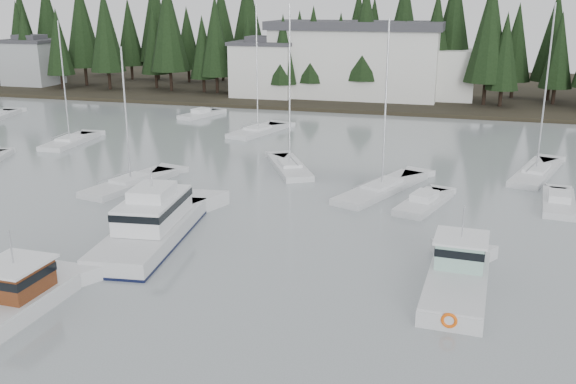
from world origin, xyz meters
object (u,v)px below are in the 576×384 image
lobster_boat_teal (457,279)px  sailboat_5 (382,190)px  sailboat_9 (131,185)px  house_west (265,68)px  sailboat_7 (290,169)px  house_far_west (32,61)px  harbor_inn (369,61)px  sailboat_4 (70,143)px  cabin_cruiser_center (152,228)px  sailboat_6 (536,174)px  runabout_4 (559,204)px  sailboat_2 (258,132)px  runabout_1 (424,204)px  runabout_3 (201,115)px

lobster_boat_teal → sailboat_5: size_ratio=0.64×
lobster_boat_teal → sailboat_9: bearing=66.6°
house_west → sailboat_7: bearing=-69.0°
house_far_west → sailboat_5: (65.77, -45.37, -4.33)m
harbor_inn → sailboat_4: size_ratio=2.28×
sailboat_9 → cabin_cruiser_center: bearing=-132.2°
sailboat_4 → cabin_cruiser_center: bearing=-140.8°
sailboat_6 → runabout_4: 8.65m
sailboat_5 → sailboat_4: bearing=98.1°
harbor_inn → sailboat_7: size_ratio=2.02×
lobster_boat_teal → sailboat_7: 25.82m
lobster_boat_teal → sailboat_4: size_ratio=0.67×
sailboat_2 → sailboat_4: (-17.02, -10.71, -0.00)m
sailboat_4 → runabout_1: (37.15, -11.07, 0.05)m
sailboat_7 → cabin_cruiser_center: bearing=141.4°
runabout_4 → house_far_west: bearing=64.8°
sailboat_7 → runabout_3: (-18.37, 22.70, 0.03)m
house_far_west → sailboat_2: (49.11, -26.42, -4.32)m
house_west → harbor_inn: bearing=12.5°
cabin_cruiser_center → sailboat_5: sailboat_5 is taller
cabin_cruiser_center → runabout_1: cabin_cruiser_center is taller
house_far_west → sailboat_5: bearing=-34.6°
cabin_cruiser_center → lobster_boat_teal: size_ratio=1.43×
sailboat_7 → sailboat_5: bearing=-144.4°
harbor_inn → sailboat_6: sailboat_6 is taller
house_west → runabout_3: (-3.37, -16.32, -4.52)m
house_far_west → sailboat_7: sailboat_7 is taller
runabout_3 → sailboat_6: bearing=-99.2°
lobster_boat_teal → sailboat_5: (-6.25, 16.65, -0.50)m
harbor_inn → runabout_3: 27.52m
sailboat_7 → runabout_3: 29.20m
house_far_west → sailboat_6: 86.18m
cabin_cruiser_center → sailboat_7: bearing=-17.6°
sailboat_2 → cabin_cruiser_center: bearing=-157.9°
house_west → sailboat_6: (35.75, -34.91, -4.57)m
runabout_3 → runabout_4: 48.39m
sailboat_4 → sailboat_5: 34.67m
sailboat_2 → house_far_west: bearing=76.4°
house_west → sailboat_7: size_ratio=0.65×
harbor_inn → runabout_1: (12.19, -49.54, -5.64)m
house_far_west → runabout_4: (78.66, -45.51, -4.27)m
runabout_3 → sailboat_4: bearing=177.0°
sailboat_4 → runabout_4: 47.32m
sailboat_7 → sailboat_6: bearing=-106.8°
runabout_3 → sailboat_5: bearing=-118.7°
harbor_inn → runabout_1: bearing=-76.2°
runabout_1 → sailboat_7: bearing=75.7°
sailboat_9 → runabout_3: (-7.48, 31.14, 0.07)m
sailboat_5 → runabout_1: size_ratio=1.90×
runabout_1 → runabout_4: bearing=-57.9°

